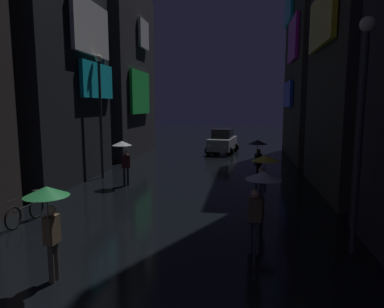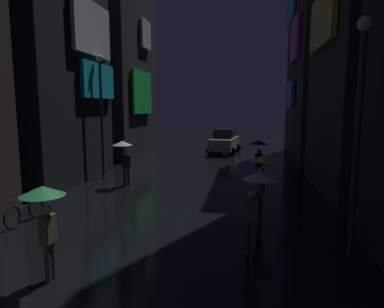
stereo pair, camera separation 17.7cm
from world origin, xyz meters
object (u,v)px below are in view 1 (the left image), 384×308
at_px(pedestrian_far_right_clear, 261,189).
at_px(streetlamp_right_near, 362,111).
at_px(pedestrian_foreground_left_green, 48,207).
at_px(pedestrian_midstreet_left_yellow, 264,168).
at_px(streetlamp_left_far, 100,103).
at_px(bicycle_parked_at_storefront, 26,212).
at_px(pedestrian_near_crossing_black, 258,149).
at_px(car_distant, 223,141).
at_px(pedestrian_foreground_right_clear, 123,151).

distance_m(pedestrian_far_right_clear, streetlamp_right_near, 3.06).
bearing_deg(pedestrian_foreground_left_green, pedestrian_midstreet_left_yellow, 48.11).
relative_size(pedestrian_foreground_left_green, streetlamp_left_far, 0.34).
bearing_deg(bicycle_parked_at_storefront, pedestrian_foreground_left_green, -49.25).
bearing_deg(pedestrian_foreground_left_green, streetlamp_left_far, 107.65).
distance_m(pedestrian_near_crossing_black, pedestrian_midstreet_left_yellow, 5.08).
height_order(pedestrian_near_crossing_black, pedestrian_far_right_clear, same).
height_order(pedestrian_far_right_clear, streetlamp_left_far, streetlamp_left_far).
relative_size(pedestrian_near_crossing_black, car_distant, 0.49).
relative_size(pedestrian_foreground_left_green, streetlamp_right_near, 0.37).
xyz_separation_m(pedestrian_foreground_right_clear, streetlamp_right_near, (8.27, -6.22, 1.92)).
distance_m(pedestrian_foreground_left_green, car_distant, 20.92).
height_order(bicycle_parked_at_storefront, streetlamp_right_near, streetlamp_right_near).
xyz_separation_m(pedestrian_near_crossing_black, bicycle_parked_at_storefront, (-7.50, -6.85, -1.28)).
distance_m(pedestrian_foreground_right_clear, bicycle_parked_at_storefront, 5.71).
height_order(pedestrian_near_crossing_black, streetlamp_left_far, streetlamp_left_far).
bearing_deg(pedestrian_foreground_left_green, car_distant, 83.71).
xyz_separation_m(pedestrian_near_crossing_black, pedestrian_far_right_clear, (-0.25, -8.03, 0.00)).
bearing_deg(bicycle_parked_at_storefront, streetlamp_left_far, 93.28).
relative_size(pedestrian_foreground_left_green, bicycle_parked_at_storefront, 1.16).
height_order(pedestrian_foreground_right_clear, pedestrian_midstreet_left_yellow, same).
height_order(pedestrian_near_crossing_black, pedestrian_midstreet_left_yellow, same).
distance_m(pedestrian_foreground_right_clear, pedestrian_near_crossing_black, 6.34).
relative_size(pedestrian_far_right_clear, car_distant, 0.49).
xyz_separation_m(pedestrian_midstreet_left_yellow, bicycle_parked_at_storefront, (-7.50, -1.78, -1.28)).
bearing_deg(bicycle_parked_at_storefront, pedestrian_midstreet_left_yellow, 13.32).
xyz_separation_m(pedestrian_foreground_right_clear, bicycle_parked_at_storefront, (-1.33, -5.41, -1.28)).
bearing_deg(bicycle_parked_at_storefront, pedestrian_foreground_right_clear, 76.22).
bearing_deg(streetlamp_left_far, pedestrian_near_crossing_black, -1.04).
height_order(pedestrian_foreground_right_clear, car_distant, pedestrian_foreground_right_clear).
height_order(pedestrian_near_crossing_black, pedestrian_foreground_left_green, same).
relative_size(pedestrian_foreground_left_green, pedestrian_far_right_clear, 1.00).
bearing_deg(pedestrian_far_right_clear, pedestrian_foreground_left_green, -153.44).
relative_size(pedestrian_foreground_right_clear, bicycle_parked_at_storefront, 1.16).
bearing_deg(pedestrian_foreground_left_green, bicycle_parked_at_storefront, 130.75).
bearing_deg(streetlamp_left_far, pedestrian_foreground_left_green, -72.35).
relative_size(pedestrian_near_crossing_black, bicycle_parked_at_storefront, 1.16).
xyz_separation_m(car_distant, streetlamp_left_far, (-5.59, -10.43, 2.92)).
bearing_deg(streetlamp_right_near, bicycle_parked_at_storefront, 175.14).
height_order(pedestrian_far_right_clear, bicycle_parked_at_storefront, pedestrian_far_right_clear).
bearing_deg(bicycle_parked_at_storefront, streetlamp_right_near, -4.86).
bearing_deg(pedestrian_far_right_clear, bicycle_parked_at_storefront, 170.76).
height_order(pedestrian_midstreet_left_yellow, pedestrian_foreground_left_green, same).
height_order(streetlamp_left_far, streetlamp_right_near, streetlamp_left_far).
bearing_deg(pedestrian_far_right_clear, pedestrian_near_crossing_black, 88.24).
distance_m(pedestrian_foreground_right_clear, pedestrian_foreground_left_green, 8.90).
bearing_deg(streetlamp_right_near, pedestrian_near_crossing_black, 105.32).
bearing_deg(pedestrian_foreground_right_clear, bicycle_parked_at_storefront, -103.78).
bearing_deg(pedestrian_near_crossing_black, bicycle_parked_at_storefront, -137.58).
xyz_separation_m(pedestrian_near_crossing_black, car_distant, (-2.31, 10.57, -0.74)).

